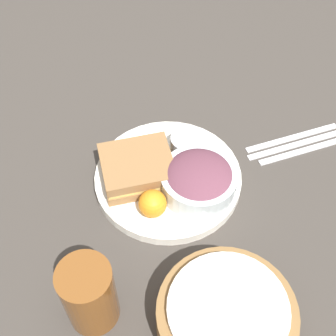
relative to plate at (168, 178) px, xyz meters
The scene contains 11 objects.
ground_plane 0.01m from the plate, ahead, with size 4.00×4.00×0.00m, color #3D3833.
plate is the anchor object (origin of this frame).
sandwich 0.06m from the plate, ahead, with size 0.14×0.13×0.05m.
salad_bowl 0.07m from the plate, 147.40° to the left, with size 0.13×0.13×0.06m.
dressing_cup 0.07m from the plate, 123.50° to the right, with size 0.06×0.06×0.04m, color #B7B7BC.
orange_wedge 0.09m from the plate, 69.22° to the left, with size 0.05×0.05×0.05m, color orange.
drink_glass 0.27m from the plate, 63.04° to the left, with size 0.08×0.08×0.13m, color brown.
bread_basket 0.28m from the plate, 104.24° to the left, with size 0.19×0.19×0.08m.
fork 0.26m from the plate, 159.25° to the right, with size 0.20×0.01×0.01m, color silver.
knife 0.26m from the plate, 163.17° to the right, with size 0.21×0.01×0.01m, color silver.
spoon 0.26m from the plate, 167.10° to the right, with size 0.18×0.01×0.01m, color silver.
Camera 1 is at (0.02, 0.50, 0.68)m, focal length 50.00 mm.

